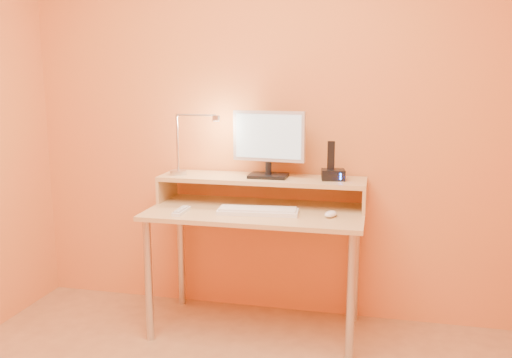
% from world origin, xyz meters
% --- Properties ---
extents(wall_back, '(3.00, 0.04, 2.50)m').
position_xyz_m(wall_back, '(0.00, 1.50, 1.25)').
color(wall_back, orange).
rests_on(wall_back, floor).
extents(desk_leg_fl, '(0.04, 0.04, 0.69)m').
position_xyz_m(desk_leg_fl, '(-0.55, 0.93, 0.35)').
color(desk_leg_fl, '#BABABB').
rests_on(desk_leg_fl, floor).
extents(desk_leg_fr, '(0.04, 0.04, 0.69)m').
position_xyz_m(desk_leg_fr, '(0.55, 0.93, 0.35)').
color(desk_leg_fr, '#BABABB').
rests_on(desk_leg_fr, floor).
extents(desk_leg_bl, '(0.04, 0.04, 0.69)m').
position_xyz_m(desk_leg_bl, '(-0.55, 1.43, 0.35)').
color(desk_leg_bl, '#BABABB').
rests_on(desk_leg_bl, floor).
extents(desk_leg_br, '(0.04, 0.04, 0.69)m').
position_xyz_m(desk_leg_br, '(0.55, 1.43, 0.35)').
color(desk_leg_br, '#BABABB').
rests_on(desk_leg_br, floor).
extents(desk_lower, '(1.20, 0.60, 0.02)m').
position_xyz_m(desk_lower, '(0.00, 1.18, 0.71)').
color(desk_lower, tan).
rests_on(desk_lower, floor).
extents(shelf_riser_left, '(0.02, 0.30, 0.14)m').
position_xyz_m(shelf_riser_left, '(-0.59, 1.33, 0.79)').
color(shelf_riser_left, tan).
rests_on(shelf_riser_left, desk_lower).
extents(shelf_riser_right, '(0.02, 0.30, 0.14)m').
position_xyz_m(shelf_riser_right, '(0.59, 1.33, 0.79)').
color(shelf_riser_right, tan).
rests_on(shelf_riser_right, desk_lower).
extents(desk_shelf, '(1.20, 0.30, 0.02)m').
position_xyz_m(desk_shelf, '(0.00, 1.33, 0.87)').
color(desk_shelf, tan).
rests_on(desk_shelf, desk_lower).
extents(monitor_foot, '(0.22, 0.16, 0.02)m').
position_xyz_m(monitor_foot, '(0.04, 1.33, 0.89)').
color(monitor_foot, black).
rests_on(monitor_foot, desk_shelf).
extents(monitor_neck, '(0.04, 0.04, 0.07)m').
position_xyz_m(monitor_neck, '(0.04, 1.33, 0.93)').
color(monitor_neck, black).
rests_on(monitor_neck, monitor_foot).
extents(monitor_panel, '(0.42, 0.08, 0.29)m').
position_xyz_m(monitor_panel, '(0.04, 1.34, 1.12)').
color(monitor_panel, '#BBBBC2').
rests_on(monitor_panel, monitor_neck).
extents(monitor_back, '(0.38, 0.05, 0.25)m').
position_xyz_m(monitor_back, '(0.04, 1.36, 1.12)').
color(monitor_back, black).
rests_on(monitor_back, monitor_panel).
extents(monitor_screen, '(0.38, 0.04, 0.25)m').
position_xyz_m(monitor_screen, '(0.04, 1.32, 1.12)').
color(monitor_screen, '#A8CCDB').
rests_on(monitor_screen, monitor_panel).
extents(lamp_base, '(0.10, 0.10, 0.02)m').
position_xyz_m(lamp_base, '(-0.50, 1.30, 0.89)').
color(lamp_base, '#BABABB').
rests_on(lamp_base, desk_shelf).
extents(lamp_post, '(0.01, 0.01, 0.33)m').
position_xyz_m(lamp_post, '(-0.50, 1.30, 1.07)').
color(lamp_post, '#BABABB').
rests_on(lamp_post, lamp_base).
extents(lamp_arm, '(0.24, 0.01, 0.01)m').
position_xyz_m(lamp_arm, '(-0.38, 1.30, 1.24)').
color(lamp_arm, '#BABABB').
rests_on(lamp_arm, lamp_post).
extents(lamp_head, '(0.04, 0.04, 0.03)m').
position_xyz_m(lamp_head, '(-0.26, 1.30, 1.22)').
color(lamp_head, '#BABABB').
rests_on(lamp_head, lamp_arm).
extents(lamp_bulb, '(0.03, 0.03, 0.00)m').
position_xyz_m(lamp_bulb, '(-0.26, 1.30, 1.20)').
color(lamp_bulb, '#FFEAC6').
rests_on(lamp_bulb, lamp_head).
extents(phone_dock, '(0.14, 0.12, 0.06)m').
position_xyz_m(phone_dock, '(0.41, 1.33, 0.91)').
color(phone_dock, black).
rests_on(phone_dock, desk_shelf).
extents(phone_handset, '(0.04, 0.03, 0.16)m').
position_xyz_m(phone_handset, '(0.40, 1.33, 1.02)').
color(phone_handset, black).
rests_on(phone_handset, phone_dock).
extents(phone_led, '(0.01, 0.00, 0.04)m').
position_xyz_m(phone_led, '(0.46, 1.28, 0.91)').
color(phone_led, '#1B7EFF').
rests_on(phone_led, phone_dock).
extents(keyboard, '(0.45, 0.18, 0.02)m').
position_xyz_m(keyboard, '(0.03, 1.10, 0.73)').
color(keyboard, white).
rests_on(keyboard, desk_lower).
extents(mouse, '(0.09, 0.11, 0.03)m').
position_xyz_m(mouse, '(0.42, 1.11, 0.74)').
color(mouse, white).
rests_on(mouse, desk_lower).
extents(remote_control, '(0.05, 0.18, 0.02)m').
position_xyz_m(remote_control, '(-0.38, 1.02, 0.73)').
color(remote_control, white).
rests_on(remote_control, desk_lower).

